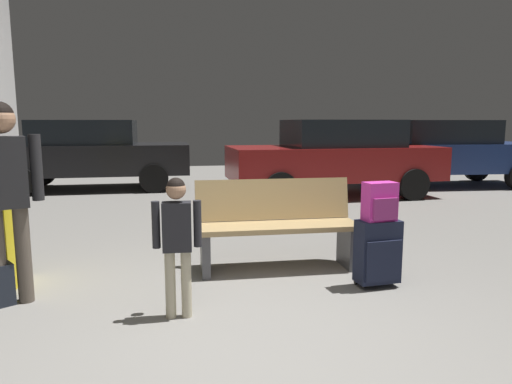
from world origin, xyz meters
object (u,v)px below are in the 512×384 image
bench (276,225)px  child (177,233)px  suitcase (378,252)px  parked_car_far (92,153)px  parked_car_near (335,156)px  parked_car_side (444,151)px  adult (5,182)px  backpack_bright (380,202)px

bench → child: (-1.00, -1.04, 0.21)m
suitcase → parked_car_far: (-3.47, 6.90, 0.48)m
parked_car_far → parked_car_near: same height
parked_car_far → parked_car_side: size_ratio=0.98×
parked_car_side → bench: bearing=-134.7°
bench → child: bearing=-133.9°
child → parked_car_side: parked_car_side is taller
child → parked_car_side: bearing=45.4°
parked_car_far → adult: bearing=-86.6°
parked_car_far → suitcase: bearing=-63.3°
child → parked_car_near: size_ratio=0.26×
adult → child: bearing=-21.3°
parked_car_side → backpack_bright: bearing=-126.7°
adult → parked_car_side: adult is taller
bench → parked_car_near: parked_car_near is taller
suitcase → parked_car_far: bearing=116.7°
bench → adult: bearing=-167.1°
bench → parked_car_near: bearing=62.9°
suitcase → backpack_bright: bearing=-65.4°
bench → parked_car_side: size_ratio=0.38×
bench → child: child is taller
bench → adult: 2.44m
bench → backpack_bright: backpack_bright is taller
bench → parked_car_side: 7.40m
adult → parked_car_near: 6.61m
parked_car_side → parked_car_near: 3.15m
parked_car_side → parked_car_near: (-3.00, -0.95, 0.00)m
adult → parked_car_side: (7.51, 5.78, -0.19)m
suitcase → parked_car_far: parked_car_far is taller
suitcase → adult: 3.15m
parked_car_near → backpack_bright: bearing=-106.0°
parked_car_near → suitcase: bearing=-106.0°
bench → parked_car_side: bearing=45.3°
suitcase → parked_car_side: 7.44m
suitcase → backpack_bright: (0.00, -0.00, 0.45)m
bench → child: 1.46m
bench → parked_car_near: 4.84m
adult → parked_car_far: adult is taller
bench → suitcase: (0.77, -0.70, -0.12)m
backpack_bright → parked_car_side: parked_car_side is taller
backpack_bright → parked_car_far: size_ratio=0.08×
backpack_bright → child: size_ratio=0.32×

